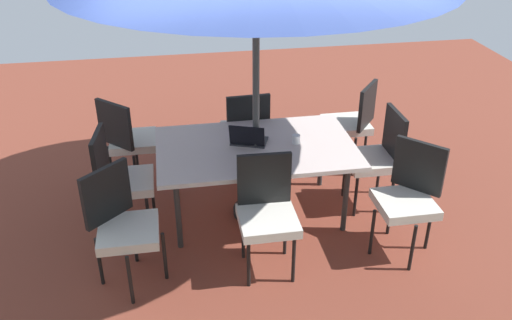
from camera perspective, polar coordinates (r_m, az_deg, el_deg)
name	(u,v)px	position (r m, az deg, el deg)	size (l,w,h in m)	color
ground_plane	(256,214)	(5.36, 0.00, -5.57)	(10.00, 10.00, 0.02)	brown
dining_table	(256,151)	(5.00, 0.00, 0.97)	(1.79, 1.11, 0.73)	silver
chair_northwest	(409,194)	(4.78, 15.55, -3.44)	(0.59, 0.59, 0.98)	silver
chair_west	(377,154)	(5.33, 12.46, 0.60)	(0.46, 0.46, 0.98)	silver
chair_south	(246,129)	(5.70, -1.08, 3.27)	(0.46, 0.47, 0.98)	silver
chair_northeast	(122,222)	(4.39, -13.70, -6.29)	(0.59, 0.59, 0.98)	silver
chair_southeast	(128,138)	(5.66, -13.11, 2.27)	(0.59, 0.59, 0.98)	silver
chair_southwest	(352,121)	(5.97, 9.94, 4.05)	(0.58, 0.58, 0.98)	silver
chair_north	(267,210)	(4.41, 1.13, -5.18)	(0.46, 0.47, 0.98)	silver
chair_east	(120,176)	(5.00, -13.96, -1.66)	(0.48, 0.47, 0.98)	silver
laptop	(248,139)	(4.99, -0.79, 2.17)	(0.39, 0.34, 0.21)	#2D2D33
cup	(296,139)	(5.01, 4.18, 2.15)	(0.07, 0.07, 0.09)	white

